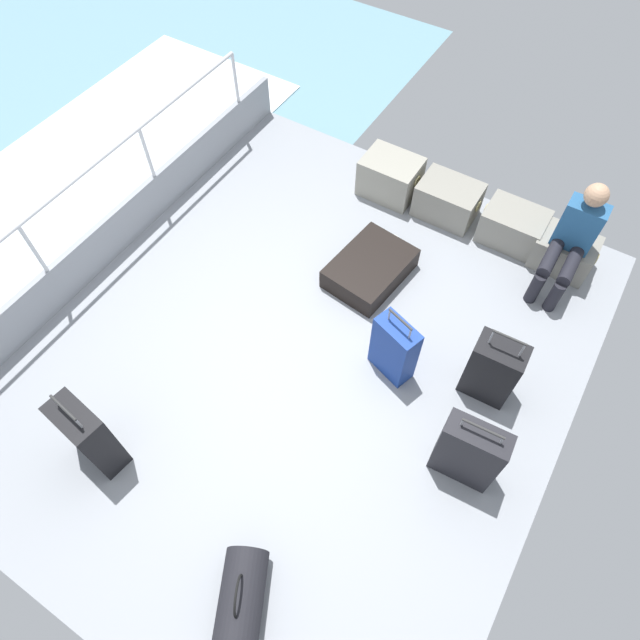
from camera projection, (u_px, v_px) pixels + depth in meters
ground_plane at (304, 353)px, 4.86m from camera, size 4.40×5.20×0.06m
gunwale_port at (112, 236)px, 5.28m from camera, size 0.06×5.20×0.45m
railing_port at (92, 193)px, 4.81m from camera, size 0.04×4.20×1.02m
sea_wake at (32, 220)px, 6.16m from camera, size 12.00×12.00×0.01m
cargo_crate_0 at (390, 177)px, 5.75m from camera, size 0.61×0.44×0.42m
cargo_crate_1 at (448, 200)px, 5.60m from camera, size 0.64×0.44×0.37m
cargo_crate_2 at (513, 226)px, 5.41m from camera, size 0.62×0.43×0.36m
cargo_crate_3 at (564, 252)px, 5.24m from camera, size 0.57×0.40×0.34m
passenger_seated at (573, 238)px, 4.85m from camera, size 0.34×0.66×1.04m
suitcase_0 at (469, 452)px, 3.97m from camera, size 0.47×0.23×0.80m
suitcase_1 at (89, 435)px, 4.04m from camera, size 0.45×0.28×0.85m
suitcase_2 at (492, 369)px, 4.38m from camera, size 0.40×0.27×0.81m
suitcase_3 at (370, 268)px, 5.21m from camera, size 0.67×0.87×0.22m
suitcase_4 at (394, 349)px, 4.49m from camera, size 0.41×0.30×0.75m
duffel_bag at (241, 599)px, 3.63m from camera, size 0.54×0.67×0.43m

